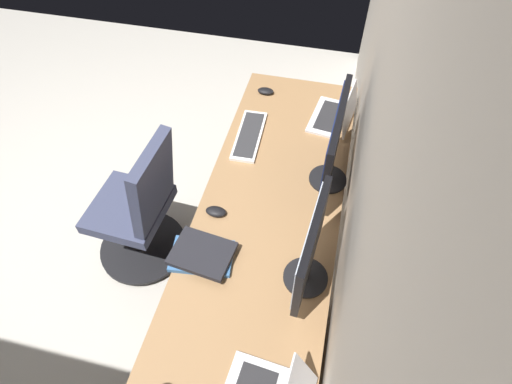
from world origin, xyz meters
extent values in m
plane|color=#B2ADA3|center=(0.00, 0.00, 0.00)|extent=(4.96, 4.96, 0.00)
cube|color=beige|center=(0.00, 2.00, 1.30)|extent=(4.73, 0.10, 2.60)
cube|color=#936D47|center=(0.31, 1.57, 0.71)|extent=(2.39, 0.71, 0.03)
cylinder|color=silver|center=(-0.83, 1.27, 0.35)|extent=(0.05, 0.05, 0.70)
cylinder|color=silver|center=(-0.83, 1.87, 0.35)|extent=(0.05, 0.05, 0.70)
cube|color=#936D47|center=(0.77, 1.60, 0.35)|extent=(0.40, 0.50, 0.69)
cube|color=silver|center=(0.77, 1.35, 0.35)|extent=(0.37, 0.01, 0.61)
cylinder|color=black|center=(0.56, 1.81, 0.74)|extent=(0.20, 0.20, 0.01)
cylinder|color=black|center=(0.56, 1.81, 0.79)|extent=(0.04, 0.04, 0.10)
cube|color=black|center=(0.56, 1.81, 1.00)|extent=(0.48, 0.07, 0.32)
cube|color=#B2BCCC|center=(0.57, 1.79, 1.00)|extent=(0.44, 0.04, 0.28)
cylinder|color=black|center=(-0.04, 1.83, 0.74)|extent=(0.20, 0.20, 0.01)
cylinder|color=black|center=(-0.04, 1.83, 0.79)|extent=(0.04, 0.04, 0.10)
cube|color=black|center=(-0.04, 1.83, 1.02)|extent=(0.58, 0.06, 0.36)
cube|color=#19234C|center=(-0.04, 1.82, 1.02)|extent=(0.53, 0.03, 0.32)
cube|color=silver|center=(-0.54, 1.78, 0.74)|extent=(0.37, 0.24, 0.01)
cube|color=#262628|center=(-0.54, 1.78, 0.75)|extent=(0.29, 0.16, 0.00)
cube|color=silver|center=(-0.52, 1.89, 0.84)|extent=(0.35, 0.09, 0.18)
cube|color=#330F14|center=(-0.52, 1.89, 0.84)|extent=(0.31, 0.08, 0.15)
cube|color=silver|center=(-0.27, 1.34, 0.74)|extent=(0.42, 0.16, 0.02)
cube|color=#2D2D30|center=(-0.27, 1.34, 0.75)|extent=(0.38, 0.13, 0.00)
ellipsoid|color=black|center=(-0.69, 1.35, 0.75)|extent=(0.06, 0.10, 0.03)
ellipsoid|color=black|center=(0.31, 1.32, 0.75)|extent=(0.06, 0.10, 0.03)
cube|color=#38669E|center=(0.57, 1.33, 0.74)|extent=(0.22, 0.30, 0.02)
cube|color=black|center=(0.57, 1.33, 0.77)|extent=(0.24, 0.30, 0.03)
cube|color=#383D56|center=(0.21, 0.73, 0.46)|extent=(0.46, 0.44, 0.07)
cube|color=#383D56|center=(0.22, 0.94, 0.74)|extent=(0.40, 0.15, 0.50)
cylinder|color=black|center=(0.21, 0.73, 0.24)|extent=(0.05, 0.05, 0.37)
cylinder|color=black|center=(0.21, 0.73, 0.04)|extent=(0.56, 0.56, 0.03)
camera|label=1|loc=(1.49, 1.80, 2.42)|focal=29.49mm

